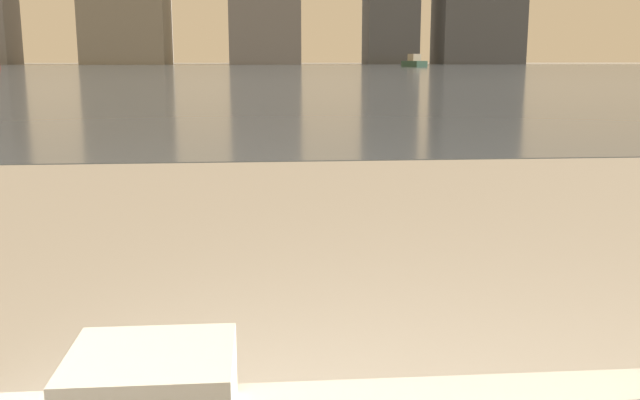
% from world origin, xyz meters
% --- Properties ---
extents(towel_stack, '(0.24, 0.21, 0.12)m').
position_xyz_m(towel_stack, '(-0.22, 0.88, 0.55)').
color(towel_stack, silver).
rests_on(towel_stack, bathtub).
extents(harbor_water, '(180.00, 110.00, 0.01)m').
position_xyz_m(harbor_water, '(0.00, 62.00, 0.01)').
color(harbor_water, slate).
rests_on(harbor_water, ground_plane).
extents(harbor_boat_3, '(2.29, 4.11, 1.46)m').
position_xyz_m(harbor_boat_3, '(17.57, 81.00, 0.52)').
color(harbor_boat_3, '#335647').
rests_on(harbor_boat_3, harbor_water).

